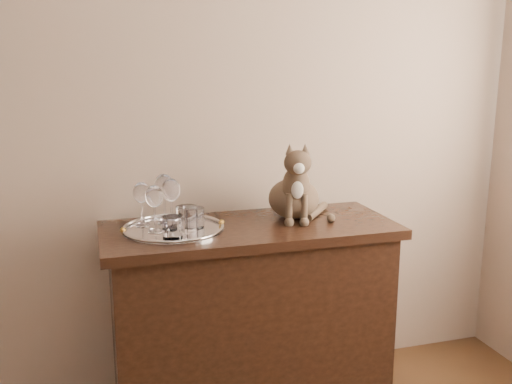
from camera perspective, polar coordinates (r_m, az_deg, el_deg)
The scene contains 11 objects.
wall_back at distance 2.47m, azimuth -16.38°, elevation 8.84°, with size 4.00×0.10×2.70m, color tan.
sideboard at distance 2.48m, azimuth -0.60°, elevation -12.80°, with size 1.20×0.50×0.85m, color black, non-canonical shape.
tray at distance 2.28m, azimuth -8.25°, elevation -3.76°, with size 0.40×0.40×0.01m, color silver.
wine_glass_a at distance 2.33m, azimuth -11.36°, elevation -1.18°, with size 0.07×0.07×0.18m, color white, non-canonical shape.
wine_glass_b at distance 2.35m, azimuth -9.15°, elevation -0.63°, with size 0.08×0.08×0.20m, color silver, non-canonical shape.
wine_glass_c at distance 2.23m, azimuth -10.11°, elevation -1.62°, with size 0.07×0.07×0.18m, color white, non-canonical shape.
wine_glass_d at distance 2.28m, azimuth -8.47°, elevation -1.07°, with size 0.07×0.07×0.20m, color silver, non-canonical shape.
tumbler_a at distance 2.24m, azimuth -6.92°, elevation -2.64°, with size 0.09×0.09×0.10m, color white.
tumbler_b at distance 2.15m, azimuth -8.35°, elevation -3.52°, with size 0.08×0.08×0.09m, color silver.
tumbler_c at distance 2.27m, azimuth -6.11°, elevation -2.58°, with size 0.07×0.07×0.08m, color white.
cat at distance 2.42m, azimuth 3.82°, elevation 1.29°, with size 0.33×0.31×0.33m, color brown, non-canonical shape.
Camera 1 is at (-0.01, -0.22, 1.50)m, focal length 40.00 mm.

